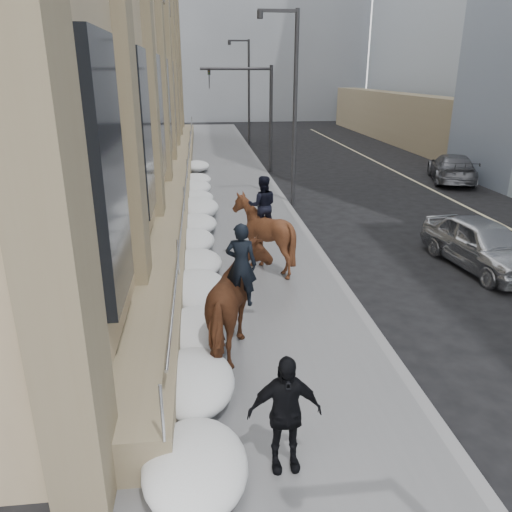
{
  "coord_description": "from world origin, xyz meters",
  "views": [
    {
      "loc": [
        -1.16,
        -7.6,
        5.62
      ],
      "look_at": [
        0.01,
        2.94,
        1.7
      ],
      "focal_mm": 35.0,
      "sensor_mm": 36.0,
      "label": 1
    }
  ],
  "objects_px": {
    "car_silver": "(482,244)",
    "car_grey": "(452,168)",
    "pedestrian": "(285,413)",
    "mounted_horse_left": "(239,302)",
    "mounted_horse_right": "(263,230)"
  },
  "relations": [
    {
      "from": "car_silver",
      "to": "car_grey",
      "type": "height_order",
      "value": "car_silver"
    },
    {
      "from": "mounted_horse_left",
      "to": "car_grey",
      "type": "distance_m",
      "value": 20.98
    },
    {
      "from": "mounted_horse_left",
      "to": "mounted_horse_right",
      "type": "relative_size",
      "value": 1.02
    },
    {
      "from": "car_grey",
      "to": "car_silver",
      "type": "bearing_deg",
      "value": 85.5
    },
    {
      "from": "pedestrian",
      "to": "car_grey",
      "type": "bearing_deg",
      "value": 57.12
    },
    {
      "from": "mounted_horse_right",
      "to": "car_silver",
      "type": "distance_m",
      "value": 6.65
    },
    {
      "from": "pedestrian",
      "to": "car_silver",
      "type": "height_order",
      "value": "pedestrian"
    },
    {
      "from": "mounted_horse_left",
      "to": "pedestrian",
      "type": "distance_m",
      "value": 3.32
    },
    {
      "from": "mounted_horse_right",
      "to": "car_grey",
      "type": "relative_size",
      "value": 0.53
    },
    {
      "from": "pedestrian",
      "to": "car_grey",
      "type": "height_order",
      "value": "pedestrian"
    },
    {
      "from": "pedestrian",
      "to": "car_grey",
      "type": "distance_m",
      "value": 23.45
    },
    {
      "from": "mounted_horse_left",
      "to": "pedestrian",
      "type": "height_order",
      "value": "mounted_horse_left"
    },
    {
      "from": "pedestrian",
      "to": "car_grey",
      "type": "relative_size",
      "value": 0.36
    },
    {
      "from": "mounted_horse_right",
      "to": "car_grey",
      "type": "distance_m",
      "value": 16.78
    },
    {
      "from": "mounted_horse_left",
      "to": "pedestrian",
      "type": "xyz_separation_m",
      "value": [
        0.39,
        -3.29,
        -0.22
      ]
    }
  ]
}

